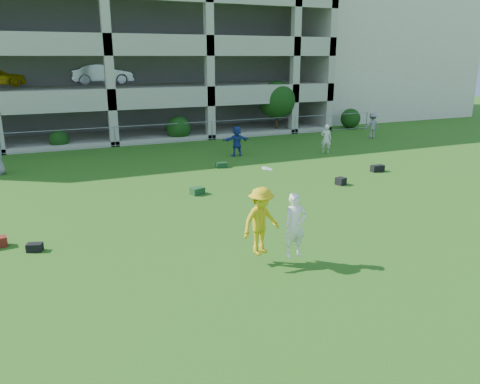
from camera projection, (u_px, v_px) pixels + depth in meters
name	position (u px, v px, depth m)	size (l,w,h in m)	color
ground	(256.00, 290.00, 10.51)	(100.00, 100.00, 0.00)	#235114
stucco_building	(352.00, 57.00, 42.61)	(16.00, 14.00, 10.00)	beige
bystander_d	(237.00, 141.00, 24.53)	(1.46, 0.47, 1.58)	navy
bystander_e	(326.00, 139.00, 25.26)	(0.57, 0.37, 1.56)	silver
bystander_f	(372.00, 125.00, 30.00)	(1.05, 0.60, 1.62)	gray
bag_black_b	(35.00, 247.00, 12.60)	(0.40, 0.25, 0.22)	black
bag_green_c	(197.00, 191.00, 17.80)	(0.50, 0.35, 0.26)	#153A1C
crate_d	(341.00, 181.00, 19.13)	(0.35, 0.35, 0.30)	black
bag_black_e	(377.00, 168.00, 21.32)	(0.60, 0.30, 0.30)	black
bag_green_g	(221.00, 165.00, 22.10)	(0.50, 0.30, 0.25)	#13351B
frisbee_contest	(269.00, 222.00, 11.56)	(1.72, 0.97, 2.30)	gold
parking_garage	(89.00, 43.00, 33.20)	(30.00, 14.00, 12.00)	#9E998C
fence	(115.00, 136.00, 27.05)	(36.06, 0.06, 1.20)	gray
shrub_row	(187.00, 116.00, 29.19)	(34.38, 2.52, 3.50)	#163D11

